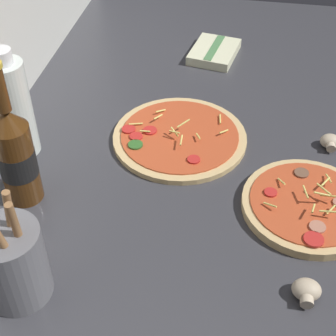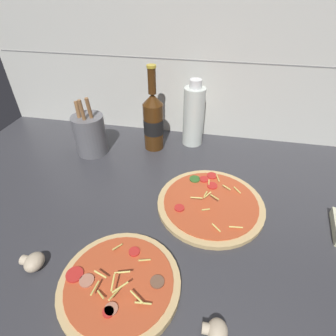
% 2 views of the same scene
% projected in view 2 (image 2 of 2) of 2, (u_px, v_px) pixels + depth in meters
% --- Properties ---
extents(counter_slab, '(1.60, 0.90, 0.03)m').
position_uv_depth(counter_slab, '(188.00, 222.00, 0.69)').
color(counter_slab, '#38383D').
rests_on(counter_slab, ground).
extents(tile_backsplash, '(1.60, 0.01, 0.60)m').
position_uv_depth(tile_backsplash, '(210.00, 61.00, 0.87)').
color(tile_backsplash, silver).
rests_on(tile_backsplash, ground).
extents(pizza_near, '(0.24, 0.24, 0.05)m').
position_uv_depth(pizza_near, '(120.00, 284.00, 0.53)').
color(pizza_near, tan).
rests_on(pizza_near, counter_slab).
extents(pizza_far, '(0.29, 0.29, 0.05)m').
position_uv_depth(pizza_far, '(210.00, 203.00, 0.71)').
color(pizza_far, tan).
rests_on(pizza_far, counter_slab).
extents(beer_bottle, '(0.07, 0.07, 0.29)m').
position_uv_depth(beer_bottle, '(153.00, 121.00, 0.89)').
color(beer_bottle, '#47280F').
rests_on(beer_bottle, counter_slab).
extents(oil_bottle, '(0.07, 0.07, 0.24)m').
position_uv_depth(oil_bottle, '(194.00, 116.00, 0.91)').
color(oil_bottle, silver).
rests_on(oil_bottle, counter_slab).
extents(mushroom_left, '(0.05, 0.05, 0.03)m').
position_uv_depth(mushroom_left, '(33.00, 262.00, 0.56)').
color(mushroom_left, beige).
rests_on(mushroom_left, counter_slab).
extents(mushroom_right, '(0.04, 0.04, 0.03)m').
position_uv_depth(mushroom_right, '(216.00, 331.00, 0.45)').
color(mushroom_right, beige).
rests_on(mushroom_right, counter_slab).
extents(utensil_crock, '(0.11, 0.11, 0.20)m').
position_uv_depth(utensil_crock, '(90.00, 134.00, 0.89)').
color(utensil_crock, slate).
rests_on(utensil_crock, counter_slab).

